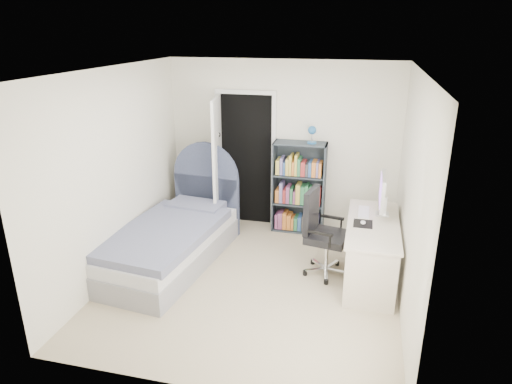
% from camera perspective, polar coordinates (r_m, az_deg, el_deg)
% --- Properties ---
extents(room_shell, '(3.50, 3.70, 2.60)m').
position_cam_1_polar(room_shell, '(5.12, -0.43, 0.92)').
color(room_shell, tan).
rests_on(room_shell, ground).
extents(door, '(0.92, 0.82, 2.06)m').
position_cam_1_polar(door, '(6.77, -3.56, 3.77)').
color(door, black).
rests_on(door, ground).
extents(bed, '(1.29, 2.34, 1.37)m').
position_cam_1_polar(bed, '(6.09, -10.32, -5.76)').
color(bed, gray).
rests_on(bed, ground).
extents(nightstand, '(0.43, 0.43, 0.62)m').
position_cam_1_polar(nightstand, '(7.17, -6.94, -0.67)').
color(nightstand, tan).
rests_on(nightstand, ground).
extents(floor_lamp, '(0.21, 0.21, 1.49)m').
position_cam_1_polar(floor_lamp, '(6.93, -4.90, 0.42)').
color(floor_lamp, silver).
rests_on(floor_lamp, ground).
extents(bookcase, '(0.76, 0.33, 1.62)m').
position_cam_1_polar(bookcase, '(6.78, 5.36, 0.11)').
color(bookcase, '#333D46').
rests_on(bookcase, ground).
extents(desk, '(0.60, 1.51, 1.24)m').
position_cam_1_polar(desk, '(5.72, 14.21, -6.79)').
color(desk, beige).
rests_on(desk, ground).
extents(office_chair, '(0.59, 0.60, 1.09)m').
position_cam_1_polar(office_chair, '(5.65, 8.10, -4.52)').
color(office_chair, silver).
rests_on(office_chair, ground).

